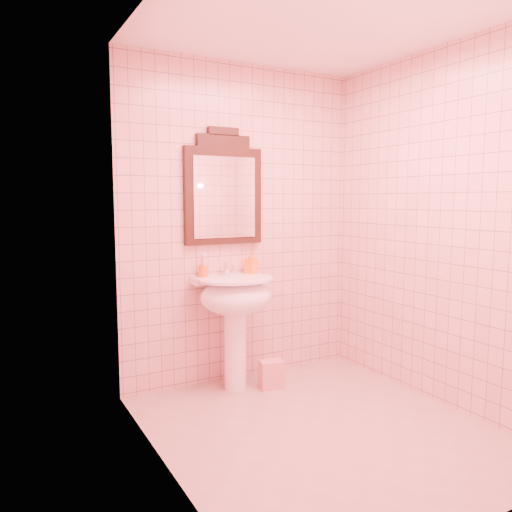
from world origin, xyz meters
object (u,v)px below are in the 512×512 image
soap_dispenser (251,262)px  pedestal_sink (236,304)px  mirror (224,191)px  towel (271,374)px  toothbrush_cup (203,271)px

soap_dispenser → pedestal_sink: bearing=-170.3°
mirror → towel: (0.24, -0.32, -1.41)m
toothbrush_cup → soap_dispenser: 0.40m
toothbrush_cup → soap_dispenser: (0.40, -0.02, 0.04)m
toothbrush_cup → towel: size_ratio=0.76×
pedestal_sink → towel: bearing=-26.0°
towel → soap_dispenser: bearing=98.7°
mirror → towel: 1.46m
mirror → soap_dispenser: (0.21, -0.07, -0.56)m
pedestal_sink → mirror: size_ratio=0.97×
pedestal_sink → soap_dispenser: bearing=33.0°
mirror → toothbrush_cup: mirror is taller
pedestal_sink → toothbrush_cup: (-0.19, 0.16, 0.25)m
toothbrush_cup → mirror: bearing=12.8°
pedestal_sink → toothbrush_cup: 0.35m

